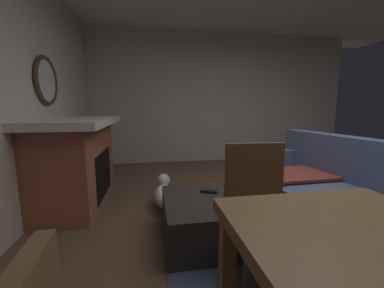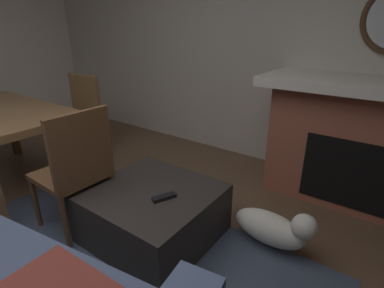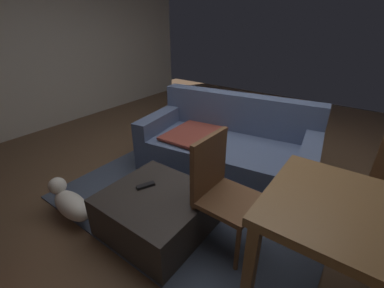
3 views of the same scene
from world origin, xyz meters
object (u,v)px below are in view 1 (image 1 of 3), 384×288
at_px(fireplace, 79,160).
at_px(couch, 333,197).
at_px(small_dog, 164,193).
at_px(round_wall_mirror, 46,81).
at_px(ottoman_coffee_table, 209,219).
at_px(tv_remote, 209,192).
at_px(dining_chair_west, 259,202).

distance_m(fireplace, couch, 2.88).
height_order(fireplace, small_dog, fireplace).
distance_m(round_wall_mirror, couch, 3.35).
xyz_separation_m(ottoman_coffee_table, tv_remote, (-0.14, 0.03, 0.20)).
bearing_deg(ottoman_coffee_table, dining_chair_west, 27.13).
height_order(round_wall_mirror, tv_remote, round_wall_mirror).
relative_size(fireplace, small_dog, 3.12).
bearing_deg(round_wall_mirror, tv_remote, 60.22).
xyz_separation_m(tv_remote, dining_chair_west, (0.62, 0.21, 0.13)).
bearing_deg(couch, dining_chair_west, -64.53).
relative_size(tv_remote, dining_chair_west, 0.17).
xyz_separation_m(fireplace, tv_remote, (0.98, 1.42, -0.14)).
height_order(tv_remote, dining_chair_west, dining_chair_west).
bearing_deg(tv_remote, couch, 107.91).
xyz_separation_m(round_wall_mirror, couch, (1.12, 2.93, -1.18)).
bearing_deg(couch, ottoman_coffee_table, -89.79).
height_order(round_wall_mirror, small_dog, round_wall_mirror).
bearing_deg(tv_remote, fireplace, -100.13).
bearing_deg(couch, fireplace, -112.91).
bearing_deg(small_dog, fireplace, -109.76).
height_order(dining_chair_west, small_dog, dining_chair_west).
bearing_deg(fireplace, small_dog, 70.24).
bearing_deg(dining_chair_west, ottoman_coffee_table, -152.87).
bearing_deg(small_dog, dining_chair_west, 26.50).
height_order(couch, ottoman_coffee_table, couch).
relative_size(fireplace, couch, 0.84).
distance_m(tv_remote, small_dog, 0.76).
xyz_separation_m(round_wall_mirror, dining_chair_west, (1.60, 1.92, -0.96)).
bearing_deg(ottoman_coffee_table, couch, 90.21).
distance_m(tv_remote, dining_chair_west, 0.67).
distance_m(round_wall_mirror, dining_chair_west, 2.68).
height_order(fireplace, ottoman_coffee_table, fireplace).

